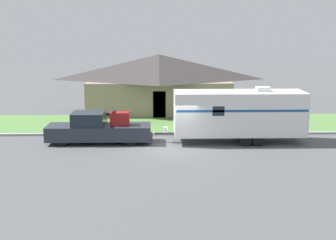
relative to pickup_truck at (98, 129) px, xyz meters
The scene contains 7 objects.
ground_plane 5.11m from the pickup_truck, 19.89° to the right, with size 120.00×120.00×0.00m, color #515456.
curb_strip 5.22m from the pickup_truck, 23.23° to the left, with size 80.00×0.30×0.14m.
lawn_strip 7.45m from the pickup_truck, 50.17° to the left, with size 80.00×7.00×0.03m.
house_across_street 11.66m from the pickup_truck, 70.79° to the left, with size 12.52×6.57×4.77m.
pickup_truck is the anchor object (origin of this frame).
travel_trailer 8.69m from the pickup_truck, ahead, with size 9.14×2.46×3.42m.
mailbox 2.85m from the pickup_truck, 85.35° to the left, with size 0.48×0.20×1.36m.
Camera 1 is at (-1.17, -26.31, 6.99)m, focal length 50.00 mm.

